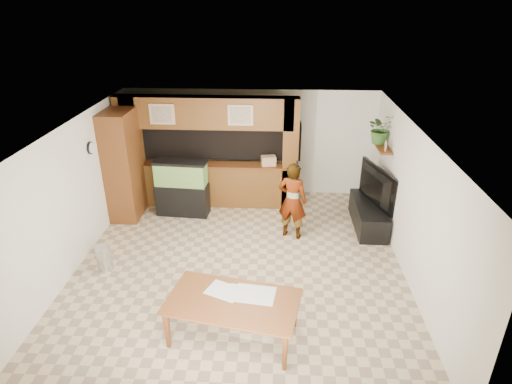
# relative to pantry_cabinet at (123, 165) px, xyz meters

# --- Properties ---
(floor) EXTENTS (6.50, 6.50, 0.00)m
(floor) POSITION_rel_pantry_cabinet_xyz_m (2.70, -1.85, -1.21)
(floor) COLOR tan
(floor) RESTS_ON ground
(ceiling) EXTENTS (6.50, 6.50, 0.00)m
(ceiling) POSITION_rel_pantry_cabinet_xyz_m (2.70, -1.85, 1.39)
(ceiling) COLOR white
(ceiling) RESTS_ON wall_back
(wall_back) EXTENTS (6.00, 0.00, 6.00)m
(wall_back) POSITION_rel_pantry_cabinet_xyz_m (2.70, 1.40, 0.09)
(wall_back) COLOR white
(wall_back) RESTS_ON floor
(wall_left) EXTENTS (0.00, 6.50, 6.50)m
(wall_left) POSITION_rel_pantry_cabinet_xyz_m (-0.30, -1.85, 0.09)
(wall_left) COLOR white
(wall_left) RESTS_ON floor
(wall_right) EXTENTS (0.00, 6.50, 6.50)m
(wall_right) POSITION_rel_pantry_cabinet_xyz_m (5.70, -1.85, 0.09)
(wall_right) COLOR white
(wall_right) RESTS_ON floor
(partition) EXTENTS (4.20, 0.99, 2.60)m
(partition) POSITION_rel_pantry_cabinet_xyz_m (1.75, 0.79, 0.10)
(partition) COLOR brown
(partition) RESTS_ON floor
(wall_clock) EXTENTS (0.05, 0.25, 0.25)m
(wall_clock) POSITION_rel_pantry_cabinet_xyz_m (-0.27, -0.85, 0.69)
(wall_clock) COLOR black
(wall_clock) RESTS_ON wall_left
(wall_shelf) EXTENTS (0.25, 0.90, 0.04)m
(wall_shelf) POSITION_rel_pantry_cabinet_xyz_m (5.55, 0.10, 0.49)
(wall_shelf) COLOR brown
(wall_shelf) RESTS_ON wall_right
(pantry_cabinet) EXTENTS (0.60, 0.99, 2.42)m
(pantry_cabinet) POSITION_rel_pantry_cabinet_xyz_m (0.00, 0.00, 0.00)
(pantry_cabinet) COLOR brown
(pantry_cabinet) RESTS_ON floor
(trash_can) EXTENTS (0.27, 0.27, 0.49)m
(trash_can) POSITION_rel_pantry_cabinet_xyz_m (0.24, -2.16, -0.97)
(trash_can) COLOR #B2B2B7
(trash_can) RESTS_ON floor
(aquarium) EXTENTS (1.17, 0.44, 1.30)m
(aquarium) POSITION_rel_pantry_cabinet_xyz_m (1.23, 0.10, -0.57)
(aquarium) COLOR black
(aquarium) RESTS_ON floor
(tv_stand) EXTENTS (0.58, 1.59, 0.53)m
(tv_stand) POSITION_rel_pantry_cabinet_xyz_m (5.35, -0.26, -0.94)
(tv_stand) COLOR black
(tv_stand) RESTS_ON floor
(television) EXTENTS (0.60, 1.41, 0.82)m
(television) POSITION_rel_pantry_cabinet_xyz_m (5.35, -0.26, -0.27)
(television) COLOR black
(television) RESTS_ON tv_stand
(photo_frame) EXTENTS (0.05, 0.15, 0.19)m
(photo_frame) POSITION_rel_pantry_cabinet_xyz_m (5.55, -0.17, 0.61)
(photo_frame) COLOR tan
(photo_frame) RESTS_ON wall_shelf
(potted_plant) EXTENTS (0.72, 0.67, 0.65)m
(potted_plant) POSITION_rel_pantry_cabinet_xyz_m (5.52, 0.27, 0.83)
(potted_plant) COLOR #315A24
(potted_plant) RESTS_ON wall_shelf
(person) EXTENTS (0.69, 0.56, 1.63)m
(person) POSITION_rel_pantry_cabinet_xyz_m (3.69, -0.77, -0.39)
(person) COLOR #927D50
(person) RESTS_ON floor
(microphone) EXTENTS (0.04, 0.10, 0.16)m
(microphone) POSITION_rel_pantry_cabinet_xyz_m (3.74, -0.93, 0.47)
(microphone) COLOR black
(microphone) RESTS_ON person
(dining_table) EXTENTS (2.04, 1.38, 0.66)m
(dining_table) POSITION_rel_pantry_cabinet_xyz_m (2.76, -3.75, -0.88)
(dining_table) COLOR brown
(dining_table) RESTS_ON floor
(newspaper_a) EXTENTS (0.64, 0.50, 0.01)m
(newspaper_a) POSITION_rel_pantry_cabinet_xyz_m (3.08, -3.56, -0.54)
(newspaper_a) COLOR silver
(newspaper_a) RESTS_ON dining_table
(newspaper_b) EXTENTS (0.60, 0.53, 0.01)m
(newspaper_b) POSITION_rel_pantry_cabinet_xyz_m (2.62, -3.50, -0.55)
(newspaper_b) COLOR silver
(newspaper_b) RESTS_ON dining_table
(newspaper_c) EXTENTS (0.56, 0.46, 0.01)m
(newspaper_c) POSITION_rel_pantry_cabinet_xyz_m (2.91, -3.55, -0.54)
(newspaper_c) COLOR silver
(newspaper_c) RESTS_ON dining_table
(counter_box) EXTENTS (0.36, 0.27, 0.21)m
(counter_box) POSITION_rel_pantry_cabinet_xyz_m (3.16, 0.60, -0.06)
(counter_box) COLOR tan
(counter_box) RESTS_ON partition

